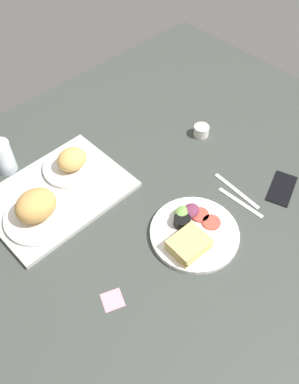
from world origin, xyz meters
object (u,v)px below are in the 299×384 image
(espresso_cup, at_px, (201,131))
(cell_phone, at_px, (282,188))
(bread_plate_near, at_px, (37,209))
(serving_tray, at_px, (57,193))
(sticky_note, at_px, (113,300))
(drinking_glass, at_px, (3,157))
(fork, at_px, (241,202))
(knife, at_px, (237,191))
(bread_plate_far, at_px, (72,163))
(plate_with_salad, at_px, (192,232))

(espresso_cup, bearing_deg, cell_phone, -90.33)
(bread_plate_near, xyz_separation_m, espresso_cup, (0.66, -0.08, -0.04))
(serving_tray, bearing_deg, sticky_note, -104.55)
(drinking_glass, bearing_deg, bread_plate_near, -98.37)
(drinking_glass, height_order, fork, drinking_glass)
(espresso_cup, distance_m, knife, 0.29)
(serving_tray, distance_m, knife, 0.59)
(bread_plate_far, relative_size, sticky_note, 3.52)
(plate_with_salad, xyz_separation_m, knife, (0.24, 0.02, -0.02))
(espresso_cup, bearing_deg, drinking_glass, 150.59)
(drinking_glass, bearing_deg, sticky_note, -94.29)
(sticky_note, bearing_deg, drinking_glass, 85.71)
(espresso_cup, xyz_separation_m, cell_phone, (-0.00, -0.36, -0.02))
(bread_plate_far, distance_m, plate_with_salad, 0.47)
(bread_plate_far, relative_size, drinking_glass, 1.68)
(drinking_glass, bearing_deg, espresso_cup, -29.41)
(bread_plate_near, relative_size, plate_with_salad, 0.79)
(bread_plate_near, distance_m, plate_with_salad, 0.47)
(knife, bearing_deg, bread_plate_near, 61.01)
(knife, bearing_deg, fork, 147.04)
(bread_plate_far, xyz_separation_m, fork, (0.31, -0.48, -0.04))
(cell_phone, bearing_deg, serving_tray, 118.61)
(serving_tray, distance_m, espresso_cup, 0.57)
(serving_tray, xyz_separation_m, cell_phone, (0.56, -0.49, -0.00))
(espresso_cup, xyz_separation_m, fork, (-0.15, -0.30, -0.02))
(bread_plate_near, distance_m, knife, 0.64)
(plate_with_salad, xyz_separation_m, espresso_cup, (0.36, 0.28, 0.00))
(drinking_glass, bearing_deg, cell_phone, -49.12)
(bread_plate_near, bearing_deg, cell_phone, -34.27)
(bread_plate_near, xyz_separation_m, cell_phone, (0.66, -0.45, -0.05))
(bread_plate_far, bearing_deg, knife, -52.36)
(bread_plate_far, xyz_separation_m, knife, (0.34, -0.44, -0.04))
(espresso_cup, height_order, cell_phone, espresso_cup)
(bread_plate_near, bearing_deg, serving_tray, 25.98)
(drinking_glass, xyz_separation_m, knife, (0.50, -0.61, -0.06))
(plate_with_salad, distance_m, knife, 0.24)
(fork, bearing_deg, serving_tray, 40.60)
(drinking_glass, relative_size, knife, 0.62)
(fork, bearing_deg, bread_plate_far, 30.09)
(plate_with_salad, relative_size, drinking_glass, 2.31)
(bread_plate_far, distance_m, sticky_note, 0.50)
(bread_plate_far, distance_m, drinking_glass, 0.23)
(serving_tray, bearing_deg, knife, -41.91)
(plate_with_salad, bearing_deg, espresso_cup, 38.29)
(serving_tray, distance_m, fork, 0.60)
(bread_plate_near, xyz_separation_m, knife, (0.54, -0.35, -0.05))
(sticky_note, bearing_deg, cell_phone, -7.64)
(serving_tray, distance_m, drinking_glass, 0.23)
(fork, height_order, sticky_note, fork)
(serving_tray, distance_m, cell_phone, 0.75)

